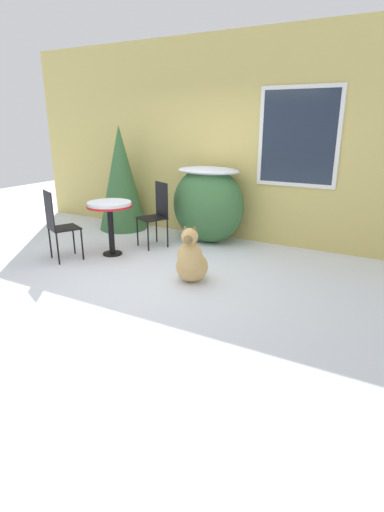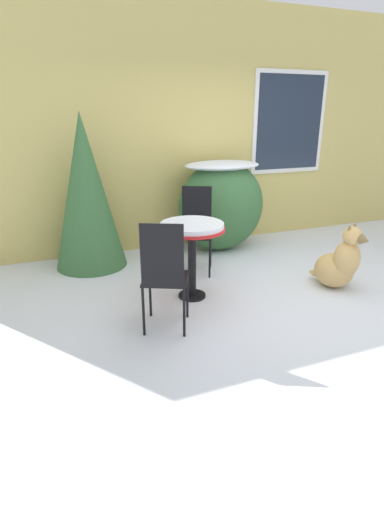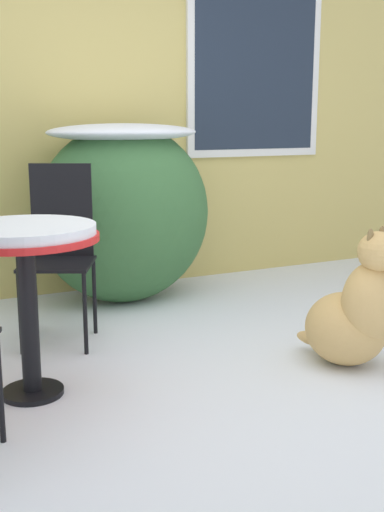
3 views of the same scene
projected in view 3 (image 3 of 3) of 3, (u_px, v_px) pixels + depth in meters
The scene contains 6 objects.
ground_plane at pixel (247, 392), 3.06m from camera, with size 16.00×16.00×0.00m, color silver.
house_wall at pixel (105, 69), 4.68m from camera, with size 8.00×0.10×3.26m.
shrub_left at pixel (125, 209), 4.47m from camera, with size 1.24×0.80×1.25m.
patio_table at pixel (25, 253), 2.89m from camera, with size 0.67×0.67×0.81m.
patio_chair_near_table at pixel (60, 247), 3.70m from camera, with size 0.52×0.52×1.03m.
dog at pixel (355, 315), 3.33m from camera, with size 0.53×0.65×0.75m.
Camera 3 is at (-1.48, -2.46, 1.27)m, focal length 45.00 mm.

